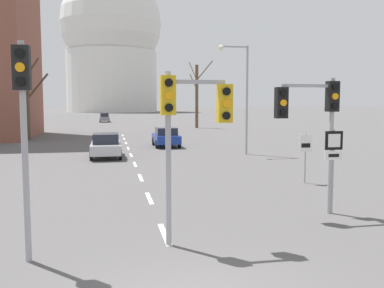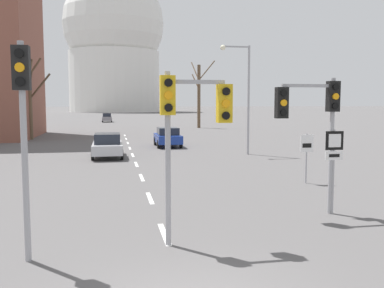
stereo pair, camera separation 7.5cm
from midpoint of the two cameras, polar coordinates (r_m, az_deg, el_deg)
lane_stripe_0 at (r=11.92m, az=-3.86°, el=-11.90°), size 0.16×2.00×0.01m
lane_stripe_1 at (r=16.25m, az=-5.85°, el=-7.19°), size 0.16×2.00×0.01m
lane_stripe_2 at (r=20.65m, az=-6.98°, el=-4.46°), size 0.16×2.00×0.01m
lane_stripe_3 at (r=25.08m, az=-7.70°, el=-2.70°), size 0.16×2.00×0.01m
lane_stripe_4 at (r=29.54m, az=-8.20°, el=-1.47°), size 0.16×2.00×0.01m
lane_stripe_5 at (r=34.01m, az=-8.58°, el=-0.56°), size 0.16×2.00×0.01m
lane_stripe_6 at (r=38.48m, az=-8.86°, el=0.14°), size 0.16×2.00×0.01m
lane_stripe_7 at (r=42.96m, az=-9.09°, el=0.69°), size 0.16×2.00×0.01m
lane_stripe_8 at (r=47.44m, az=-9.27°, el=1.14°), size 0.16×2.00×0.01m
traffic_signal_near_right at (r=14.00m, az=15.79°, el=4.14°), size 2.07×0.34×4.35m
traffic_signal_centre_tall at (r=10.56m, az=-0.62°, el=3.84°), size 1.79×0.34×4.33m
traffic_signal_near_left at (r=10.08m, az=-21.79°, el=4.30°), size 0.36×0.34×4.90m
route_sign_post at (r=14.36m, az=18.19°, el=-1.57°), size 0.60×0.08×2.72m
speed_limit_sign at (r=19.55m, az=14.79°, el=-0.76°), size 0.60×0.08×2.22m
street_lamp_right at (r=29.59m, az=6.53°, el=7.52°), size 2.10×0.36×7.43m
sedan_near_left at (r=81.14m, az=-11.60°, el=3.47°), size 1.82×4.38×1.65m
sedan_near_right at (r=28.45m, az=-11.49°, el=-0.17°), size 1.97×4.40×1.59m
sedan_mid_centre at (r=34.88m, az=-3.55°, el=0.97°), size 1.98×4.22×1.57m
bare_tree_left_near at (r=44.42m, az=-21.13°, el=5.55°), size 3.16×2.92×7.94m
bare_tree_right_near at (r=60.96m, az=0.61°, el=6.71°), size 3.06×2.70×9.53m
capitol_dome at (r=175.36m, az=-10.71°, el=13.11°), size 39.25×39.25×55.44m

